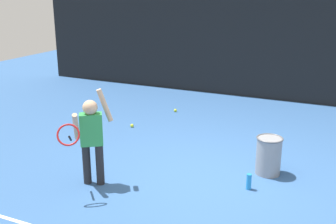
{
  "coord_description": "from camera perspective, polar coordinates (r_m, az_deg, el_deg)",
  "views": [
    {
      "loc": [
        1.79,
        -5.13,
        2.65
      ],
      "look_at": [
        -0.67,
        0.2,
        0.85
      ],
      "focal_mm": 44.26,
      "sensor_mm": 36.0,
      "label": 1
    }
  ],
  "objects": [
    {
      "name": "tennis_ball_0",
      "position": [
        8.09,
        -4.98,
        -1.87
      ],
      "size": [
        0.07,
        0.07,
        0.07
      ],
      "primitive_type": "sphere",
      "color": "#CCE033",
      "rests_on": "ground"
    },
    {
      "name": "fence_post_2",
      "position": [
        10.13,
        14.9,
        12.12
      ],
      "size": [
        0.09,
        0.09,
        3.75
      ],
      "primitive_type": "cylinder",
      "color": "slate",
      "rests_on": "ground"
    },
    {
      "name": "water_bottle",
      "position": [
        5.77,
        11.07,
        -9.39
      ],
      "size": [
        0.07,
        0.07,
        0.22
      ],
      "primitive_type": "cylinder",
      "color": "#268CD8",
      "rests_on": "ground"
    },
    {
      "name": "fence_post_1",
      "position": [
        11.12,
        -1.63,
        13.06
      ],
      "size": [
        0.09,
        0.09,
        3.75
      ],
      "primitive_type": "cylinder",
      "color": "slate",
      "rests_on": "ground"
    },
    {
      "name": "tennis_ball_1",
      "position": [
        9.03,
        1.02,
        0.22
      ],
      "size": [
        0.07,
        0.07,
        0.07
      ],
      "primitive_type": "sphere",
      "color": "#CCE033",
      "rests_on": "ground"
    },
    {
      "name": "tennis_player",
      "position": [
        5.65,
        -10.6,
        -3.13
      ],
      "size": [
        0.49,
        0.84,
        1.35
      ],
      "rotation": [
        0.0,
        0.0,
        0.59
      ],
      "color": "#232326",
      "rests_on": "ground"
    },
    {
      "name": "fence_post_0",
      "position": [
        12.83,
        -14.66,
        13.07
      ],
      "size": [
        0.09,
        0.09,
        3.75
      ],
      "primitive_type": "cylinder",
      "color": "slate",
      "rests_on": "ground"
    },
    {
      "name": "back_fence_windscreen",
      "position": [
        10.07,
        14.8,
        11.67
      ],
      "size": [
        12.88,
        0.08,
        3.6
      ],
      "primitive_type": "cube",
      "color": "black",
      "rests_on": "ground"
    },
    {
      "name": "ball_hopper",
      "position": [
        6.21,
        13.68,
        -5.8
      ],
      "size": [
        0.38,
        0.38,
        0.56
      ],
      "color": "gray",
      "rests_on": "ground"
    },
    {
      "name": "ground_plane",
      "position": [
        6.04,
        5.06,
        -9.02
      ],
      "size": [
        20.0,
        20.0,
        0.0
      ],
      "primitive_type": "plane",
      "color": "#335B93"
    }
  ]
}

